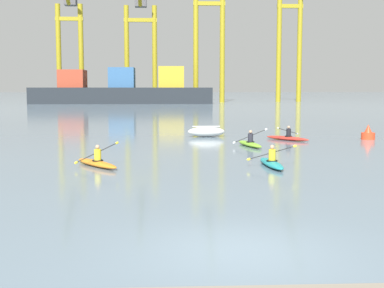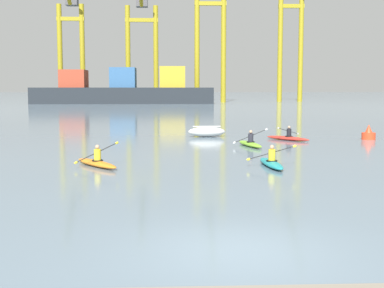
{
  "view_description": "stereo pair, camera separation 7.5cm",
  "coord_description": "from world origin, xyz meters",
  "px_view_note": "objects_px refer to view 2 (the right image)",
  "views": [
    {
      "loc": [
        -1.48,
        -10.85,
        3.41
      ],
      "look_at": [
        -0.22,
        15.53,
        0.6
      ],
      "focal_mm": 49.56,
      "sensor_mm": 36.0,
      "label": 1
    },
    {
      "loc": [
        -1.41,
        -10.85,
        3.41
      ],
      "look_at": [
        -0.22,
        15.53,
        0.6
      ],
      "focal_mm": 49.56,
      "sensor_mm": 36.0,
      "label": 2
    }
  ],
  "objects_px": {
    "gantry_crane_east_mid": "(211,24)",
    "kayak_lime": "(250,143)",
    "gantry_crane_west_mid": "(142,35)",
    "channel_buoy": "(369,134)",
    "capsized_dinghy": "(207,132)",
    "kayak_orange": "(97,162)",
    "kayak_teal": "(271,163)",
    "gantry_crane_east": "(292,24)",
    "container_barge": "(124,91)",
    "gantry_crane_west": "(70,35)",
    "kayak_red": "(288,138)"
  },
  "relations": [
    {
      "from": "gantry_crane_west",
      "to": "kayak_teal",
      "type": "bearing_deg",
      "value": -75.42
    },
    {
      "from": "kayak_lime",
      "to": "kayak_orange",
      "type": "bearing_deg",
      "value": -136.24
    },
    {
      "from": "kayak_orange",
      "to": "gantry_crane_west_mid",
      "type": "bearing_deg",
      "value": 91.7
    },
    {
      "from": "gantry_crane_west_mid",
      "to": "channel_buoy",
      "type": "relative_size",
      "value": 32.1
    },
    {
      "from": "capsized_dinghy",
      "to": "kayak_teal",
      "type": "relative_size",
      "value": 0.77
    },
    {
      "from": "capsized_dinghy",
      "to": "kayak_orange",
      "type": "bearing_deg",
      "value": -112.9
    },
    {
      "from": "gantry_crane_west",
      "to": "kayak_lime",
      "type": "distance_m",
      "value": 102.63
    },
    {
      "from": "kayak_orange",
      "to": "channel_buoy",
      "type": "bearing_deg",
      "value": 34.61
    },
    {
      "from": "channel_buoy",
      "to": "kayak_teal",
      "type": "relative_size",
      "value": 0.29
    },
    {
      "from": "gantry_crane_east_mid",
      "to": "channel_buoy",
      "type": "distance_m",
      "value": 90.57
    },
    {
      "from": "channel_buoy",
      "to": "kayak_teal",
      "type": "distance_m",
      "value": 14.63
    },
    {
      "from": "kayak_red",
      "to": "gantry_crane_west",
      "type": "bearing_deg",
      "value": 108.1
    },
    {
      "from": "container_barge",
      "to": "gantry_crane_east",
      "type": "distance_m",
      "value": 43.99
    },
    {
      "from": "gantry_crane_east_mid",
      "to": "kayak_teal",
      "type": "bearing_deg",
      "value": -93.03
    },
    {
      "from": "gantry_crane_east",
      "to": "gantry_crane_west_mid",
      "type": "bearing_deg",
      "value": 176.15
    },
    {
      "from": "gantry_crane_east",
      "to": "kayak_lime",
      "type": "relative_size",
      "value": 11.04
    },
    {
      "from": "gantry_crane_west_mid",
      "to": "kayak_teal",
      "type": "bearing_deg",
      "value": -84.28
    },
    {
      "from": "gantry_crane_west",
      "to": "channel_buoy",
      "type": "distance_m",
      "value": 101.76
    },
    {
      "from": "kayak_lime",
      "to": "kayak_teal",
      "type": "height_order",
      "value": "kayak_lime"
    },
    {
      "from": "capsized_dinghy",
      "to": "channel_buoy",
      "type": "distance_m",
      "value": 10.85
    },
    {
      "from": "kayak_orange",
      "to": "gantry_crane_east_mid",
      "type": "bearing_deg",
      "value": 82.64
    },
    {
      "from": "container_barge",
      "to": "gantry_crane_east",
      "type": "relative_size",
      "value": 1.01
    },
    {
      "from": "gantry_crane_east",
      "to": "channel_buoy",
      "type": "xyz_separation_m",
      "value": [
        -16.45,
        -93.59,
        -18.14
      ]
    },
    {
      "from": "container_barge",
      "to": "gantry_crane_east_mid",
      "type": "height_order",
      "value": "gantry_crane_east_mid"
    },
    {
      "from": "gantry_crane_east",
      "to": "kayak_teal",
      "type": "distance_m",
      "value": 109.82
    },
    {
      "from": "gantry_crane_east_mid",
      "to": "kayak_lime",
      "type": "bearing_deg",
      "value": -93.1
    },
    {
      "from": "kayak_orange",
      "to": "capsized_dinghy",
      "type": "bearing_deg",
      "value": 67.1
    },
    {
      "from": "container_barge",
      "to": "kayak_orange",
      "type": "distance_m",
      "value": 92.96
    },
    {
      "from": "channel_buoy",
      "to": "kayak_lime",
      "type": "xyz_separation_m",
      "value": [
        -8.47,
        -3.73,
        -0.19
      ]
    },
    {
      "from": "gantry_crane_east_mid",
      "to": "capsized_dinghy",
      "type": "distance_m",
      "value": 88.38
    },
    {
      "from": "gantry_crane_west",
      "to": "kayak_lime",
      "type": "relative_size",
      "value": 9.16
    },
    {
      "from": "capsized_dinghy",
      "to": "kayak_lime",
      "type": "xyz_separation_m",
      "value": [
        2.1,
        -6.18,
        -0.18
      ]
    },
    {
      "from": "gantry_crane_east_mid",
      "to": "kayak_lime",
      "type": "distance_m",
      "value": 94.33
    },
    {
      "from": "gantry_crane_west",
      "to": "kayak_orange",
      "type": "height_order",
      "value": "gantry_crane_west"
    },
    {
      "from": "kayak_red",
      "to": "capsized_dinghy",
      "type": "bearing_deg",
      "value": 151.71
    },
    {
      "from": "capsized_dinghy",
      "to": "kayak_lime",
      "type": "bearing_deg",
      "value": -71.22
    },
    {
      "from": "gantry_crane_west_mid",
      "to": "kayak_red",
      "type": "height_order",
      "value": "gantry_crane_west_mid"
    },
    {
      "from": "kayak_teal",
      "to": "kayak_orange",
      "type": "height_order",
      "value": "kayak_orange"
    },
    {
      "from": "gantry_crane_west",
      "to": "container_barge",
      "type": "bearing_deg",
      "value": -42.69
    },
    {
      "from": "gantry_crane_east_mid",
      "to": "kayak_teal",
      "type": "relative_size",
      "value": 10.84
    },
    {
      "from": "channel_buoy",
      "to": "kayak_lime",
      "type": "distance_m",
      "value": 9.26
    },
    {
      "from": "container_barge",
      "to": "kayak_teal",
      "type": "distance_m",
      "value": 94.19
    },
    {
      "from": "container_barge",
      "to": "kayak_lime",
      "type": "relative_size",
      "value": 11.17
    },
    {
      "from": "gantry_crane_east_mid",
      "to": "channel_buoy",
      "type": "xyz_separation_m",
      "value": [
        3.46,
        -88.76,
        -17.65
      ]
    },
    {
      "from": "container_barge",
      "to": "gantry_crane_west_mid",
      "type": "bearing_deg",
      "value": 77.63
    },
    {
      "from": "kayak_lime",
      "to": "kayak_red",
      "type": "relative_size",
      "value": 1.15
    },
    {
      "from": "kayak_lime",
      "to": "gantry_crane_east",
      "type": "bearing_deg",
      "value": 75.64
    },
    {
      "from": "gantry_crane_west",
      "to": "kayak_red",
      "type": "xyz_separation_m",
      "value": [
        30.77,
        -94.12,
        -15.64
      ]
    },
    {
      "from": "gantry_crane_east",
      "to": "channel_buoy",
      "type": "relative_size",
      "value": 38.1
    },
    {
      "from": "gantry_crane_east",
      "to": "kayak_lime",
      "type": "distance_m",
      "value": 102.12
    }
  ]
}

